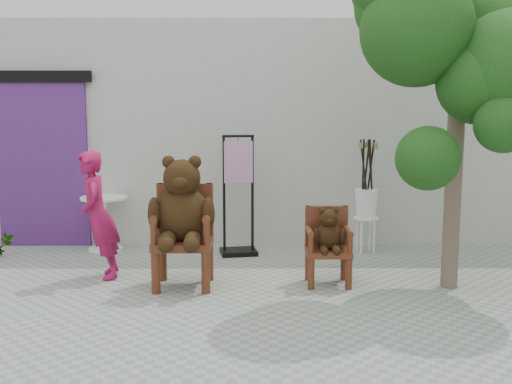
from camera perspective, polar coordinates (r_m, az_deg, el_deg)
ground_plane at (r=5.68m, az=1.77°, el=-11.01°), size 60.00×60.00×0.00m
back_wall at (r=8.47m, az=1.09°, el=5.68°), size 9.00×1.00×3.00m
doorway at (r=8.45m, az=-19.65°, el=2.92°), size 1.40×0.11×2.33m
chair_big at (r=6.20m, az=-7.01°, el=-2.12°), size 0.68×0.72×1.37m
chair_small at (r=6.34m, az=6.88°, el=-4.38°), size 0.46×0.45×0.83m
person at (r=6.69m, az=-14.77°, el=-2.17°), size 0.44×0.57×1.39m
cafe_table at (r=8.04m, az=-14.24°, el=-2.31°), size 0.60×0.60×0.70m
display_stand at (r=7.54m, az=-1.69°, el=-1.62°), size 0.50×0.42×1.51m
stool_bucket at (r=7.81m, az=10.47°, el=-0.99°), size 0.32×0.32×1.45m
tree at (r=6.33m, az=17.99°, el=14.07°), size 2.11×1.83×3.66m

